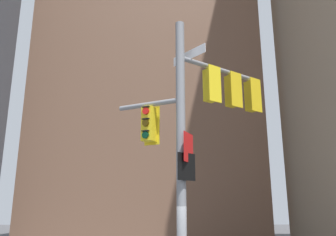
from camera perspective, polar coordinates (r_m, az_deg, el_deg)
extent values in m
cube|color=brown|center=(34.60, -2.93, 11.18)|extent=(16.32, 16.32, 35.04)
cylinder|color=gray|center=(9.59, 2.10, -5.66)|extent=(0.26, 0.26, 7.78)
cylinder|color=gray|center=(11.40, 8.65, 7.55)|extent=(2.83, 1.97, 0.14)
cylinder|color=gray|center=(10.36, -3.03, 2.19)|extent=(1.84, 1.04, 0.14)
cube|color=yellow|center=(10.74, 7.55, 5.51)|extent=(0.41, 0.29, 1.14)
cube|color=yellow|center=(10.87, 6.87, 5.24)|extent=(0.47, 0.47, 1.00)
cylinder|color=red|center=(11.13, 6.12, 6.65)|extent=(0.20, 0.16, 0.20)
cube|color=black|center=(11.18, 6.08, 7.22)|extent=(0.22, 0.18, 0.02)
cylinder|color=#3C2C06|center=(11.01, 6.17, 4.96)|extent=(0.20, 0.16, 0.20)
cube|color=black|center=(11.05, 6.13, 5.53)|extent=(0.22, 0.18, 0.02)
cylinder|color=#06311C|center=(10.89, 6.22, 3.22)|extent=(0.20, 0.16, 0.20)
cube|color=black|center=(10.93, 6.18, 3.81)|extent=(0.22, 0.18, 0.02)
cube|color=gold|center=(11.35, 10.94, 4.53)|extent=(0.41, 0.29, 1.14)
cube|color=gold|center=(11.47, 10.26, 4.29)|extent=(0.47, 0.47, 1.00)
cylinder|color=#360605|center=(11.72, 9.48, 5.65)|extent=(0.20, 0.16, 0.20)
cube|color=black|center=(11.76, 9.43, 6.19)|extent=(0.22, 0.18, 0.02)
cylinder|color=#3C2C06|center=(11.60, 9.55, 4.03)|extent=(0.20, 0.16, 0.20)
cube|color=black|center=(11.64, 9.51, 4.58)|extent=(0.22, 0.18, 0.02)
cylinder|color=#19C672|center=(11.49, 9.63, 2.38)|extent=(0.20, 0.16, 0.20)
cube|color=black|center=(11.53, 9.58, 2.94)|extent=(0.22, 0.18, 0.02)
cube|color=gold|center=(11.99, 13.97, 3.64)|extent=(0.41, 0.29, 1.14)
cube|color=gold|center=(12.11, 13.29, 3.42)|extent=(0.47, 0.47, 1.00)
cylinder|color=#360605|center=(12.35, 12.50, 4.73)|extent=(0.20, 0.16, 0.20)
cube|color=black|center=(12.39, 12.45, 5.25)|extent=(0.22, 0.18, 0.02)
cylinder|color=#3C2C06|center=(12.24, 12.59, 3.19)|extent=(0.20, 0.16, 0.20)
cube|color=black|center=(12.28, 12.54, 3.71)|extent=(0.22, 0.18, 0.02)
cylinder|color=#19C672|center=(12.13, 12.68, 1.62)|extent=(0.20, 0.16, 0.20)
cube|color=black|center=(12.17, 12.63, 2.15)|extent=(0.22, 0.18, 0.02)
cube|color=yellow|center=(10.37, -2.57, -1.25)|extent=(0.44, 0.25, 1.14)
cube|color=yellow|center=(10.21, -3.08, -1.03)|extent=(0.46, 0.46, 1.00)
cylinder|color=red|center=(10.13, -3.60, 1.14)|extent=(0.21, 0.15, 0.20)
cube|color=black|center=(10.16, -3.60, 1.80)|extent=(0.23, 0.17, 0.02)
cylinder|color=#3C2C06|center=(10.04, -3.63, -0.78)|extent=(0.21, 0.15, 0.20)
cube|color=black|center=(10.06, -3.63, -0.11)|extent=(0.23, 0.17, 0.02)
cylinder|color=#06311C|center=(9.96, -3.66, -2.74)|extent=(0.21, 0.15, 0.20)
cube|color=black|center=(9.98, -3.67, -2.06)|extent=(0.23, 0.17, 0.02)
cube|color=white|center=(10.69, 3.37, 10.03)|extent=(0.86, 1.08, 0.28)
cube|color=#19479E|center=(10.69, 3.37, 10.03)|extent=(0.83, 1.04, 0.24)
cube|color=red|center=(9.53, 3.32, -4.77)|extent=(0.30, 0.58, 0.80)
cube|color=white|center=(9.53, 3.32, -4.77)|extent=(0.28, 0.54, 0.76)
cube|color=black|center=(9.37, 3.00, -7.81)|extent=(0.49, 0.37, 0.72)
cube|color=white|center=(9.37, 3.00, -7.81)|extent=(0.46, 0.34, 0.68)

